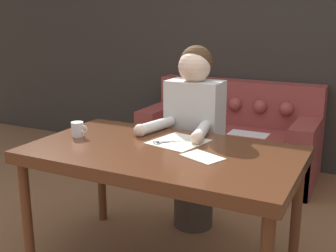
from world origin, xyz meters
name	(u,v)px	position (x,y,z in m)	size (l,w,h in m)	color
wall_back	(279,35)	(0.00, 2.17, 1.30)	(8.00, 0.06, 2.60)	#2D2823
dining_table	(162,161)	(-0.14, 0.02, 0.68)	(1.51, 0.86, 0.75)	#562D19
couch	(230,140)	(-0.32, 1.78, 0.31)	(1.63, 0.78, 0.86)	brown
person	(194,138)	(-0.20, 0.60, 0.66)	(0.46, 0.59, 1.29)	#33281E
pattern_paper_main	(178,142)	(-0.12, 0.18, 0.76)	(0.34, 0.36, 0.00)	beige
pattern_paper_offcut	(202,157)	(0.11, -0.01, 0.76)	(0.25, 0.21, 0.00)	beige
scissors	(166,142)	(-0.18, 0.14, 0.76)	(0.22, 0.20, 0.01)	silver
mug	(78,129)	(-0.73, 0.02, 0.80)	(0.11, 0.08, 0.09)	silver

